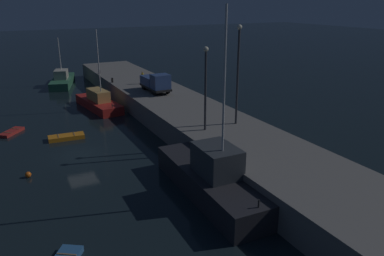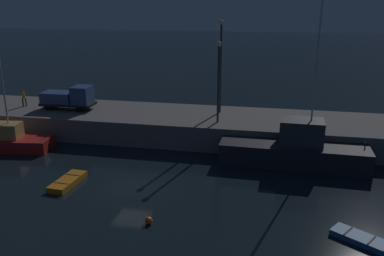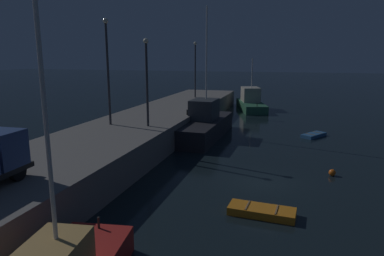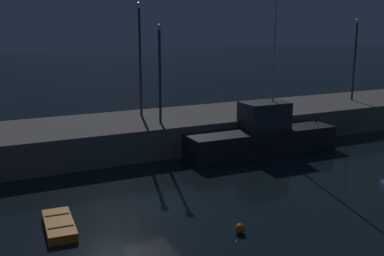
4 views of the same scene
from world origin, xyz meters
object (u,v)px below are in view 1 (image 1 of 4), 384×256
Objects in this scene: fishing_boat_white at (213,178)px; utility_truck at (156,82)px; fishing_trawler_red at (99,102)px; bollard_central at (99,72)px; lamp_post_west at (238,68)px; rowboat_white_mid at (66,137)px; dinghy_orange_near at (11,132)px; dockworker at (143,77)px; bollard_east at (112,80)px; fishing_boat_orange at (62,80)px; bollard_west at (229,156)px; lamp_post_east at (206,82)px; mooring_buoy_near at (28,175)px.

utility_truck is at bearing 168.13° from fishing_boat_white.
fishing_trawler_red is 12.34m from bollard_central.
lamp_post_west is 15.83m from utility_truck.
lamp_post_west reaches higher than rowboat_white_mid.
dinghy_orange_near is 0.33× the size of lamp_post_west.
bollard_central is at bearing 177.81° from fishing_boat_white.
utility_truck is at bearing -2.02° from dockworker.
bollard_east is (-8.10, -3.30, -0.89)m from utility_truck.
fishing_trawler_red reaches higher than fishing_boat_orange.
lamp_post_east is at bearing 166.02° from bollard_west.
bollard_west is 37.52m from bollard_central.
bollard_west is at bearing 0.08° from bollard_central.
utility_truck reaches higher than bollard_east.
dockworker is at bearing 138.66° from mooring_buoy_near.
lamp_post_east is 31.39m from bollard_central.
fishing_boat_orange is at bearing -169.35° from lamp_post_east.
lamp_post_west reaches higher than lamp_post_east.
bollard_central is at bearing -170.61° from lamp_post_west.
rowboat_white_mid is 0.64× the size of utility_truck.
fishing_boat_white reaches higher than fishing_trawler_red.
bollard_east is at bearing 125.27° from dinghy_orange_near.
bollard_west is at bearing 29.07° from rowboat_white_mid.
fishing_boat_orange is at bearing 158.34° from dinghy_orange_near.
lamp_post_east is at bearing -85.57° from lamp_post_west.
fishing_boat_orange is at bearing -175.15° from fishing_boat_white.
fishing_boat_orange is 6.04× the size of dockworker.
bollard_west reaches higher than mooring_buoy_near.
dockworker is (-1.53, 6.61, 2.39)m from fishing_trawler_red.
bollard_west is 0.92× the size of bollard_central.
lamp_post_west is at bearing 84.22° from mooring_buoy_near.
bollard_central is (-37.52, -0.05, 0.02)m from bollard_west.
lamp_post_west reaches higher than dockworker.
mooring_buoy_near is at bearing -29.04° from rowboat_white_mid.
dinghy_orange_near is 16.88m from bollard_east.
bollard_west is (6.43, -1.60, -4.05)m from lamp_post_east.
utility_truck is 22.17m from bollard_west.
fishing_trawler_red reaches higher than bollard_east.
fishing_boat_orange reaches higher than dockworker.
mooring_buoy_near is (11.84, 0.66, 0.08)m from dinghy_orange_near.
bollard_west is at bearing 7.18° from fishing_trawler_red.
dockworker reaches higher than bollard_east.
dinghy_orange_near is 21.71m from lamp_post_east.
lamp_post_west is 31.62m from bollard_central.
dockworker is (-18.71, 16.46, 3.02)m from mooring_buoy_near.
lamp_post_west reaches higher than bollard_central.
bollard_west is (42.12, 5.11, 1.69)m from fishing_boat_orange.
utility_truck is at bearing 22.33° from fishing_boat_orange.
dockworker is (-27.65, 4.88, 2.01)m from fishing_boat_white.
utility_truck is 10.64× the size of bollard_west.
fishing_boat_white is 24.15m from dinghy_orange_near.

